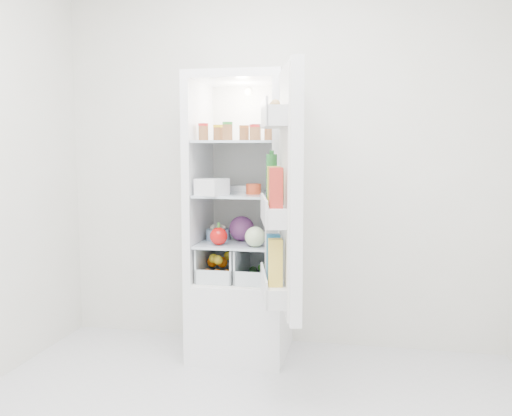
% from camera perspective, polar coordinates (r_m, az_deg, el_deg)
% --- Properties ---
extents(room_walls, '(3.02, 3.02, 2.61)m').
position_cam_1_polar(room_walls, '(2.42, -3.33, 11.82)').
color(room_walls, silver).
rests_on(room_walls, ground).
extents(refrigerator, '(0.60, 0.60, 1.80)m').
position_cam_1_polar(refrigerator, '(3.73, -1.34, -4.42)').
color(refrigerator, white).
rests_on(refrigerator, ground).
extents(shelf_low, '(0.49, 0.53, 0.01)m').
position_cam_1_polar(shelf_low, '(3.66, -1.56, -3.45)').
color(shelf_low, silver).
rests_on(shelf_low, refrigerator).
extents(shelf_mid, '(0.49, 0.53, 0.02)m').
position_cam_1_polar(shelf_mid, '(3.62, -1.58, 1.40)').
color(shelf_mid, silver).
rests_on(shelf_mid, refrigerator).
extents(shelf_top, '(0.49, 0.53, 0.02)m').
position_cam_1_polar(shelf_top, '(3.60, -1.59, 6.63)').
color(shelf_top, silver).
rests_on(shelf_top, refrigerator).
extents(crisper_left, '(0.23, 0.46, 0.22)m').
position_cam_1_polar(crisper_left, '(3.71, -3.41, -5.36)').
color(crisper_left, silver).
rests_on(crisper_left, refrigerator).
extents(crisper_right, '(0.23, 0.46, 0.22)m').
position_cam_1_polar(crisper_right, '(3.65, 0.33, -5.52)').
color(crisper_right, silver).
rests_on(crisper_right, refrigerator).
extents(condiment_jars, '(0.46, 0.34, 0.08)m').
position_cam_1_polar(condiment_jars, '(3.55, -1.96, 7.45)').
color(condiment_jars, '#B21919').
rests_on(condiment_jars, shelf_top).
extents(squeeze_bottle, '(0.05, 0.05, 0.16)m').
position_cam_1_polar(squeeze_bottle, '(3.71, 2.06, 8.00)').
color(squeeze_bottle, white).
rests_on(squeeze_bottle, shelf_top).
extents(tub_white, '(0.20, 0.20, 0.10)m').
position_cam_1_polar(tub_white, '(3.46, -4.44, 2.11)').
color(tub_white, silver).
rests_on(tub_white, shelf_mid).
extents(tin_red, '(0.12, 0.12, 0.06)m').
position_cam_1_polar(tin_red, '(3.53, -0.25, 1.92)').
color(tin_red, '#CF421F').
rests_on(tin_red, shelf_mid).
extents(foil_tray, '(0.16, 0.13, 0.04)m').
position_cam_1_polar(foil_tray, '(3.77, -1.83, 2.01)').
color(foil_tray, silver).
rests_on(foil_tray, shelf_mid).
extents(red_cabbage, '(0.16, 0.16, 0.16)m').
position_cam_1_polar(red_cabbage, '(3.66, -1.44, -2.06)').
color(red_cabbage, '#622161').
rests_on(red_cabbage, shelf_low).
extents(bell_pepper, '(0.11, 0.11, 0.11)m').
position_cam_1_polar(bell_pepper, '(3.51, -3.75, -2.83)').
color(bell_pepper, red).
rests_on(bell_pepper, shelf_low).
extents(mushroom_bowl, '(0.19, 0.19, 0.07)m').
position_cam_1_polar(mushroom_bowl, '(3.70, -3.81, -2.68)').
color(mushroom_bowl, '#7F9CBD').
rests_on(mushroom_bowl, shelf_low).
extents(salad_bag, '(0.12, 0.12, 0.12)m').
position_cam_1_polar(salad_bag, '(3.44, -0.09, -2.89)').
color(salad_bag, beige).
rests_on(salad_bag, shelf_low).
extents(citrus_pile, '(0.20, 0.24, 0.16)m').
position_cam_1_polar(citrus_pile, '(3.66, -3.81, -5.84)').
color(citrus_pile, orange).
rests_on(citrus_pile, refrigerator).
extents(veg_pile, '(0.16, 0.30, 0.10)m').
position_cam_1_polar(veg_pile, '(3.66, 0.40, -6.25)').
color(veg_pile, '#1B4F1A').
rests_on(veg_pile, refrigerator).
extents(fridge_door, '(0.29, 0.60, 1.30)m').
position_cam_1_polar(fridge_door, '(2.99, 2.93, 1.19)').
color(fridge_door, white).
rests_on(fridge_door, refrigerator).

